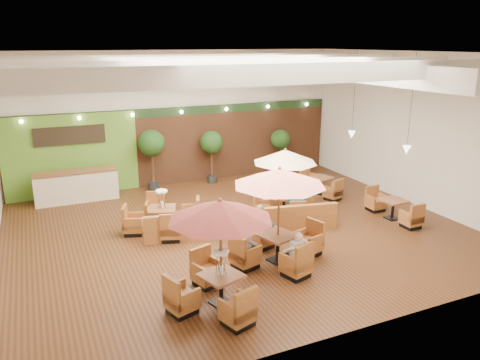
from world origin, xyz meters
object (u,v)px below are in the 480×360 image
topiary_1 (212,144)px  diner_2 (245,242)px  table_1 (279,198)px  diner_3 (297,201)px  table_4 (393,210)px  diner_4 (306,191)px  table_5 (320,186)px  booth_divider (244,223)px  table_2 (285,170)px  diner_1 (262,222)px  topiary_0 (152,145)px  topiary_2 (280,141)px  service_counter (76,186)px  table_3 (163,217)px  table_0 (218,230)px  diner_0 (297,250)px

topiary_1 → diner_2: size_ratio=2.98×
table_1 → diner_3: 3.07m
table_4 → diner_4: bearing=142.4°
topiary_1 → table_5: bearing=-43.6°
booth_divider → table_2: 2.57m
table_2 → diner_4: bearing=23.7°
diner_1 → topiary_0: bearing=-102.5°
table_2 → diner_3: (-0.00, -0.87, -0.86)m
topiary_2 → diner_3: (-2.44, -5.60, -0.75)m
service_counter → booth_divider: size_ratio=0.49×
booth_divider → topiary_2: bearing=64.0°
table_3 → topiary_1: size_ratio=1.18×
service_counter → booth_divider: 7.11m
table_5 → diner_2: bearing=-156.5°
table_2 → diner_4: (0.87, -0.00, -0.88)m
table_5 → topiary_0: bearing=134.8°
table_2 → topiary_2: bearing=86.4°
topiary_0 → topiary_2: 5.85m
table_0 → table_4: table_0 is taller
booth_divider → table_5: bearing=41.2°
table_2 → service_counter: bearing=168.4°
service_counter → topiary_2: size_ratio=1.47×
table_0 → diner_2: bearing=29.3°
diner_1 → diner_3: diner_3 is taller
service_counter → table_3: table_3 is taller
service_counter → diner_2: diner_2 is taller
table_0 → diner_3: 5.62m
table_5 → topiary_1: 4.84m
service_counter → topiary_1: topiary_1 is taller
table_0 → topiary_0: size_ratio=1.07×
table_1 → table_2: size_ratio=1.11×
diner_1 → table_5: bearing=-165.9°
table_5 → table_1: bearing=-150.7°
topiary_1 → diner_0: topiary_1 is taller
table_3 → diner_2: size_ratio=3.53×
diner_1 → diner_4: size_ratio=1.03×
diner_2 → service_counter: bearing=-173.4°
diner_4 → table_3: bearing=103.2°
table_0 → diner_0: table_0 is taller
table_5 → booth_divider: bearing=-167.0°
topiary_0 → diner_1: bearing=-77.5°
table_1 → topiary_2: 8.91m
booth_divider → topiary_1: (1.15, 5.79, 1.24)m
topiary_2 → diner_0: bearing=-116.4°
diner_0 → diner_4: size_ratio=0.96×
table_0 → diner_3: (4.19, 3.58, -1.06)m
booth_divider → diner_1: 1.07m
table_2 → table_4: table_2 is taller
topiary_0 → diner_4: bearing=-47.9°
table_1 → table_2: bearing=41.7°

